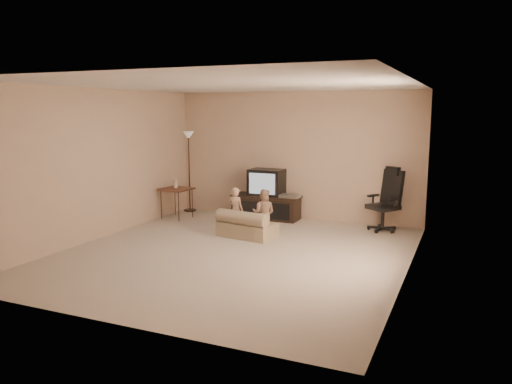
% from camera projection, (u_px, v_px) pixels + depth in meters
% --- Properties ---
extents(floor, '(5.50, 5.50, 0.00)m').
position_uv_depth(floor, '(235.00, 253.00, 7.52)').
color(floor, '#B2A48D').
rests_on(floor, ground).
extents(room_shell, '(5.50, 5.50, 5.50)m').
position_uv_depth(room_shell, '(234.00, 153.00, 7.28)').
color(room_shell, silver).
rests_on(room_shell, floor).
extents(tv_stand, '(1.39, 0.52, 0.99)m').
position_uv_depth(tv_stand, '(267.00, 198.00, 9.91)').
color(tv_stand, black).
rests_on(tv_stand, floor).
extents(office_chair, '(0.73, 0.73, 1.14)m').
position_uv_depth(office_chair, '(386.00, 208.00, 8.92)').
color(office_chair, black).
rests_on(office_chair, floor).
extents(side_table, '(0.60, 0.60, 0.82)m').
position_uv_depth(side_table, '(176.00, 189.00, 9.91)').
color(side_table, brown).
rests_on(side_table, floor).
extents(floor_lamp, '(0.26, 0.26, 1.70)m').
position_uv_depth(floor_lamp, '(189.00, 153.00, 10.53)').
color(floor_lamp, '#311D15').
rests_on(floor_lamp, floor).
extents(child_sofa, '(1.03, 0.69, 0.47)m').
position_uv_depth(child_sofa, '(246.00, 226.00, 8.46)').
color(child_sofa, gray).
rests_on(child_sofa, floor).
extents(toddler_left, '(0.32, 0.25, 0.81)m').
position_uv_depth(toddler_left, '(236.00, 210.00, 8.75)').
color(toddler_left, tan).
rests_on(toddler_left, floor).
extents(toddler_right, '(0.42, 0.26, 0.82)m').
position_uv_depth(toddler_right, '(264.00, 213.00, 8.46)').
color(toddler_right, tan).
rests_on(toddler_right, floor).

